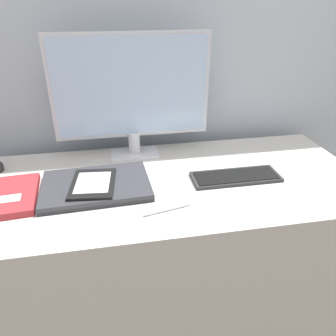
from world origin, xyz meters
TOP-DOWN VIEW (x-y plane):
  - wall_back at (0.00, 0.58)m, footprint 3.60×0.05m
  - desk at (0.00, 0.19)m, footprint 1.40×0.61m
  - monitor at (-0.08, 0.41)m, footprint 0.58×0.11m
  - keyboard at (0.25, 0.16)m, footprint 0.31×0.11m
  - laptop at (-0.23, 0.17)m, footprint 0.36×0.25m
  - ereader at (-0.24, 0.16)m, footprint 0.16×0.20m
  - notebook at (-0.51, 0.16)m, footprint 0.20×0.25m
  - pen at (-0.02, 0.01)m, footprint 0.15×0.04m

SIDE VIEW (x-z plane):
  - desk at x=0.00m, z-range 0.00..0.75m
  - pen at x=-0.02m, z-range 0.75..0.76m
  - keyboard at x=0.25m, z-range 0.75..0.76m
  - notebook at x=-0.51m, z-range 0.75..0.77m
  - laptop at x=-0.23m, z-range 0.75..0.78m
  - ereader at x=-0.24m, z-range 0.77..0.79m
  - monitor at x=-0.08m, z-range 0.77..1.23m
  - wall_back at x=0.00m, z-range 0.00..2.40m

